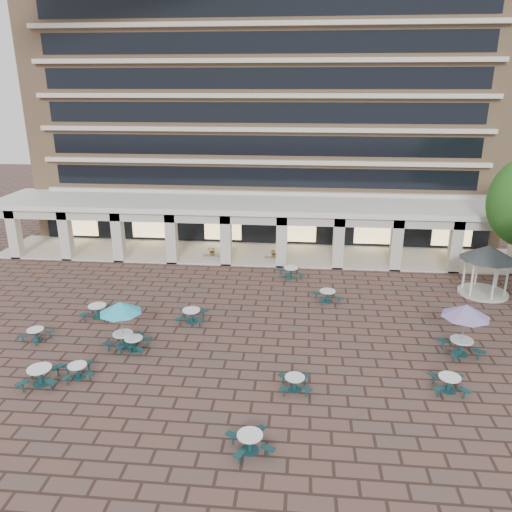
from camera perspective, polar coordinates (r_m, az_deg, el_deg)
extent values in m
plane|color=brown|center=(27.05, -2.90, -9.99)|extent=(120.00, 120.00, 0.00)
cube|color=tan|center=(49.09, 1.31, 16.51)|extent=(40.00, 15.00, 22.00)
cube|color=beige|center=(42.20, 0.46, 7.21)|extent=(36.80, 0.50, 0.35)
cube|color=black|center=(42.18, 0.49, 9.00)|extent=(35.20, 0.05, 1.60)
cube|color=beige|center=(41.75, 0.47, 10.71)|extent=(36.80, 0.50, 0.35)
cube|color=black|center=(41.81, 0.50, 12.51)|extent=(35.20, 0.05, 1.60)
cube|color=beige|center=(41.46, 0.48, 14.26)|extent=(36.80, 0.50, 0.35)
cube|color=black|center=(41.60, 0.51, 16.07)|extent=(35.20, 0.05, 1.60)
cube|color=beige|center=(41.33, 0.49, 17.86)|extent=(36.80, 0.50, 0.35)
cube|color=black|center=(41.55, 0.53, 19.66)|extent=(35.20, 0.05, 1.60)
cube|color=beige|center=(41.36, 0.50, 21.46)|extent=(36.80, 0.50, 0.35)
cube|color=black|center=(41.67, 0.54, 23.23)|extent=(35.20, 0.05, 1.60)
cube|color=beige|center=(41.56, 0.51, 25.05)|extent=(36.80, 0.50, 0.35)
cube|color=black|center=(41.94, 0.55, 26.78)|extent=(35.20, 0.05, 1.60)
cube|color=white|center=(39.59, 0.11, 5.98)|extent=(42.00, 6.60, 0.40)
cube|color=beige|center=(36.94, -0.30, 4.31)|extent=(42.00, 0.30, 0.90)
cube|color=black|center=(42.78, 0.45, 3.65)|extent=(38.00, 0.15, 3.20)
cube|color=beige|center=(40.72, 0.11, 0.29)|extent=(42.00, 6.00, 0.12)
cube|color=beige|center=(43.77, -25.88, 2.34)|extent=(0.80, 0.80, 4.00)
cube|color=beige|center=(41.74, -20.90, 2.28)|extent=(0.80, 0.80, 4.00)
cube|color=beige|center=(40.07, -15.47, 2.19)|extent=(0.80, 0.80, 4.00)
cube|color=beige|center=(38.78, -9.62, 2.07)|extent=(0.80, 0.80, 4.00)
cube|color=beige|center=(37.92, -3.44, 1.92)|extent=(0.80, 0.80, 4.00)
cube|color=beige|center=(37.52, 2.95, 1.74)|extent=(0.80, 0.80, 4.00)
cube|color=beige|center=(37.59, 9.39, 1.54)|extent=(0.80, 0.80, 4.00)
cube|color=beige|center=(38.13, 15.73, 1.32)|extent=(0.80, 0.80, 4.00)
cube|color=beige|center=(39.12, 21.82, 1.10)|extent=(0.80, 0.80, 4.00)
cube|color=#FFD88C|center=(46.83, -19.51, 3.65)|extent=(3.20, 0.08, 2.40)
cube|color=#FFD88C|center=(44.54, -12.00, 3.58)|extent=(3.20, 0.08, 2.40)
cube|color=#FFD88C|center=(43.08, -3.82, 3.44)|extent=(3.20, 0.08, 2.40)
cube|color=#FFD88C|center=(42.54, 4.73, 3.22)|extent=(3.20, 0.08, 2.40)
cube|color=#FFD88C|center=(42.96, 13.31, 2.93)|extent=(3.20, 0.08, 2.40)
cube|color=#FFD88C|center=(44.31, 21.53, 2.58)|extent=(3.20, 0.08, 2.40)
cylinder|color=#143C3C|center=(25.77, -23.30, -13.22)|extent=(0.77, 0.77, 0.04)
cylinder|color=#143C3C|center=(25.60, -23.40, -12.57)|extent=(0.20, 0.20, 0.73)
cylinder|color=white|center=(25.38, -23.53, -11.71)|extent=(1.10, 1.10, 0.06)
cube|color=#143C3C|center=(25.87, -21.76, -11.68)|extent=(0.59, 0.68, 0.06)
cylinder|color=#143C3C|center=(25.99, -21.69, -12.17)|extent=(0.09, 0.09, 0.46)
cube|color=#143C3C|center=(26.22, -24.37, -11.62)|extent=(0.68, 0.59, 0.06)
cylinder|color=#143C3C|center=(26.34, -24.29, -12.10)|extent=(0.09, 0.09, 0.46)
cube|color=#143C3C|center=(25.24, -25.17, -12.99)|extent=(0.59, 0.68, 0.06)
cylinder|color=#143C3C|center=(25.36, -25.09, -13.48)|extent=(0.09, 0.09, 0.46)
cube|color=#143C3C|center=(24.87, -22.46, -13.08)|extent=(0.68, 0.59, 0.06)
cylinder|color=#143C3C|center=(25.00, -22.38, -13.58)|extent=(0.09, 0.09, 0.46)
cylinder|color=#143C3C|center=(25.64, -19.60, -12.90)|extent=(0.62, 0.62, 0.04)
cylinder|color=#143C3C|center=(25.50, -19.67, -12.37)|extent=(0.16, 0.16, 0.59)
cylinder|color=white|center=(25.33, -19.76, -11.68)|extent=(0.89, 0.89, 0.04)
cube|color=#143C3C|center=(25.86, -18.61, -11.53)|extent=(0.40, 0.54, 0.04)
cylinder|color=#143C3C|center=(25.96, -18.56, -11.92)|extent=(0.07, 0.07, 0.37)
cube|color=#143C3C|center=(25.90, -20.81, -11.75)|extent=(0.54, 0.40, 0.04)
cylinder|color=#143C3C|center=(26.00, -20.75, -12.14)|extent=(0.07, 0.07, 0.37)
cube|color=#143C3C|center=(25.06, -20.82, -12.86)|extent=(0.40, 0.54, 0.04)
cylinder|color=#143C3C|center=(25.16, -20.76, -13.25)|extent=(0.07, 0.07, 0.37)
cube|color=#143C3C|center=(25.01, -18.53, -12.63)|extent=(0.54, 0.40, 0.04)
cylinder|color=#143C3C|center=(25.12, -18.49, -13.03)|extent=(0.07, 0.07, 0.37)
cylinder|color=#143C3C|center=(20.20, -0.70, -21.31)|extent=(0.69, 0.69, 0.04)
cylinder|color=#143C3C|center=(20.01, -0.70, -20.65)|extent=(0.18, 0.18, 0.65)
cylinder|color=white|center=(19.76, -0.71, -19.77)|extent=(0.98, 0.98, 0.05)
cube|color=#143C3C|center=(20.46, 0.41, -19.22)|extent=(0.47, 0.60, 0.05)
cylinder|color=#143C3C|center=(20.60, 0.41, -19.71)|extent=(0.08, 0.08, 0.41)
cube|color=#143C3C|center=(20.25, -2.71, -19.73)|extent=(0.60, 0.47, 0.05)
cylinder|color=#143C3C|center=(20.39, -2.69, -20.22)|extent=(0.08, 0.08, 0.41)
cube|color=#143C3C|center=(19.43, -1.90, -21.65)|extent=(0.47, 0.60, 0.05)
cylinder|color=#143C3C|center=(19.58, -1.89, -22.15)|extent=(0.08, 0.08, 0.41)
cube|color=#143C3C|center=(19.66, 1.38, -21.09)|extent=(0.60, 0.47, 0.05)
cylinder|color=#143C3C|center=(19.80, 1.37, -21.59)|extent=(0.08, 0.08, 0.41)
cylinder|color=#143C3C|center=(24.88, 21.08, -14.13)|extent=(0.68, 0.68, 0.04)
cylinder|color=#143C3C|center=(24.73, 21.17, -13.54)|extent=(0.18, 0.18, 0.64)
cylinder|color=white|center=(24.53, 21.28, -12.76)|extent=(0.98, 0.98, 0.05)
cube|color=#143C3C|center=(25.25, 22.14, -12.67)|extent=(0.58, 0.57, 0.05)
cylinder|color=#143C3C|center=(25.37, 22.08, -13.10)|extent=(0.08, 0.08, 0.41)
cube|color=#143C3C|center=(24.99, 19.70, -12.69)|extent=(0.57, 0.58, 0.05)
cylinder|color=#143C3C|center=(25.11, 19.64, -13.13)|extent=(0.08, 0.08, 0.41)
cube|color=#143C3C|center=(24.10, 20.20, -14.02)|extent=(0.58, 0.57, 0.05)
cylinder|color=#143C3C|center=(24.22, 20.14, -14.47)|extent=(0.08, 0.08, 0.41)
cube|color=#143C3C|center=(24.37, 22.74, -13.97)|extent=(0.57, 0.58, 0.05)
cylinder|color=#143C3C|center=(24.49, 22.68, -14.42)|extent=(0.08, 0.08, 0.41)
cylinder|color=#143C3C|center=(27.64, -14.85, -9.94)|extent=(0.74, 0.74, 0.04)
cylinder|color=#143C3C|center=(27.49, -14.91, -9.34)|extent=(0.19, 0.19, 0.70)
cylinder|color=white|center=(27.29, -14.98, -8.56)|extent=(1.05, 1.05, 0.05)
cube|color=#143C3C|center=(27.69, -13.34, -8.71)|extent=(0.63, 0.61, 0.05)
cylinder|color=#143C3C|center=(27.80, -13.30, -9.16)|extent=(0.08, 0.08, 0.44)
cube|color=#143C3C|center=(28.12, -15.57, -8.46)|extent=(0.61, 0.63, 0.05)
cylinder|color=#143C3C|center=(28.23, -15.53, -8.90)|extent=(0.08, 0.08, 0.44)
cube|color=#143C3C|center=(27.20, -16.55, -9.55)|extent=(0.63, 0.61, 0.05)
cylinder|color=#143C3C|center=(27.31, -16.50, -10.00)|extent=(0.08, 0.08, 0.44)
cube|color=#143C3C|center=(26.75, -14.25, -9.83)|extent=(0.61, 0.63, 0.05)
cylinder|color=#143C3C|center=(26.86, -14.21, -10.28)|extent=(0.08, 0.08, 0.44)
cylinder|color=gray|center=(27.07, -15.07, -7.63)|extent=(0.05, 0.05, 2.53)
cone|color=#28B2D1|center=(26.65, -15.25, -5.70)|extent=(2.21, 2.21, 0.58)
cylinder|color=#143C3C|center=(27.18, -13.72, -10.37)|extent=(0.66, 0.66, 0.04)
cylinder|color=#143C3C|center=(27.04, -13.77, -9.83)|extent=(0.17, 0.17, 0.62)
cylinder|color=white|center=(26.86, -13.83, -9.12)|extent=(0.94, 0.94, 0.05)
cube|color=#143C3C|center=(27.21, -12.33, -9.26)|extent=(0.57, 0.54, 0.05)
cylinder|color=#143C3C|center=(27.32, -12.30, -9.66)|extent=(0.08, 0.08, 0.40)
cube|color=#143C3C|center=(27.61, -14.35, -9.00)|extent=(0.54, 0.57, 0.05)
cylinder|color=#143C3C|center=(27.71, -14.32, -9.40)|extent=(0.08, 0.08, 0.40)
cube|color=#143C3C|center=(26.79, -15.27, -10.00)|extent=(0.57, 0.54, 0.05)
cylinder|color=#143C3C|center=(26.89, -15.23, -10.41)|extent=(0.08, 0.08, 0.40)
cube|color=#143C3C|center=(26.38, -13.19, -10.29)|extent=(0.54, 0.57, 0.05)
cylinder|color=#143C3C|center=(26.49, -13.15, -10.70)|extent=(0.08, 0.08, 0.40)
cylinder|color=#143C3C|center=(23.45, 4.42, -14.97)|extent=(0.63, 0.63, 0.04)
cylinder|color=#143C3C|center=(23.29, 4.44, -14.39)|extent=(0.16, 0.16, 0.60)
cylinder|color=white|center=(23.09, 4.46, -13.64)|extent=(0.90, 0.90, 0.05)
cube|color=#143C3C|center=(23.69, 5.62, -13.52)|extent=(0.52, 0.54, 0.05)
cylinder|color=#143C3C|center=(23.80, 5.60, -13.94)|extent=(0.07, 0.07, 0.38)
cube|color=#143C3C|center=(23.63, 3.14, -13.54)|extent=(0.54, 0.52, 0.05)
cylinder|color=#143C3C|center=(23.74, 3.13, -13.96)|extent=(0.07, 0.07, 0.38)
cube|color=#143C3C|center=(22.80, 3.22, -14.88)|extent=(0.52, 0.54, 0.05)
cylinder|color=#143C3C|center=(22.91, 3.21, -15.31)|extent=(0.07, 0.07, 0.38)
cube|color=#143C3C|center=(22.86, 5.81, -14.86)|extent=(0.54, 0.52, 0.05)
cylinder|color=#143C3C|center=(22.97, 5.79, -15.29)|extent=(0.07, 0.07, 0.38)
cylinder|color=#143C3C|center=(29.83, -23.76, -8.77)|extent=(0.61, 0.61, 0.04)
cylinder|color=#143C3C|center=(29.71, -23.83, -8.30)|extent=(0.16, 0.16, 0.58)
cylinder|color=white|center=(29.56, -23.92, -7.69)|extent=(0.88, 0.88, 0.04)
cube|color=#143C3C|center=(29.61, -22.53, -8.01)|extent=(0.54, 0.43, 0.04)
cylinder|color=#143C3C|center=(29.69, -22.48, -8.35)|extent=(0.07, 0.07, 0.37)
cube|color=#143C3C|center=(30.28, -23.79, -7.57)|extent=(0.43, 0.54, 0.04)
cylinder|color=#143C3C|center=(30.37, -23.74, -7.91)|extent=(0.07, 0.07, 0.37)
cube|color=#143C3C|center=(29.75, -25.18, -8.26)|extent=(0.54, 0.43, 0.04)
cylinder|color=#143C3C|center=(29.83, -25.12, -8.61)|extent=(0.07, 0.07, 0.37)
cube|color=#143C3C|center=(29.05, -23.93, -8.73)|extent=(0.43, 0.54, 0.04)
cylinder|color=#143C3C|center=(29.14, -23.87, -9.08)|extent=(0.07, 0.07, 0.37)
cylinder|color=#143C3C|center=(29.55, -7.35, -7.45)|extent=(0.72, 0.72, 0.04)
cylinder|color=#143C3C|center=(29.40, -7.38, -6.89)|extent=(0.19, 0.19, 0.68)
cylinder|color=white|center=(29.23, -7.41, -6.16)|extent=(1.04, 1.04, 0.05)
cube|color=#143C3C|center=(29.75, -6.07, -6.28)|extent=(0.61, 0.61, 0.05)
cylinder|color=#143C3C|center=(29.85, -6.06, -6.69)|extent=(0.08, 0.08, 0.43)
cube|color=#143C3C|center=(29.98, -8.23, -6.17)|extent=(0.61, 0.61, 0.05)
cylinder|color=#143C3C|center=(30.08, -8.21, -6.58)|extent=(0.08, 0.08, 0.43)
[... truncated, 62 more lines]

